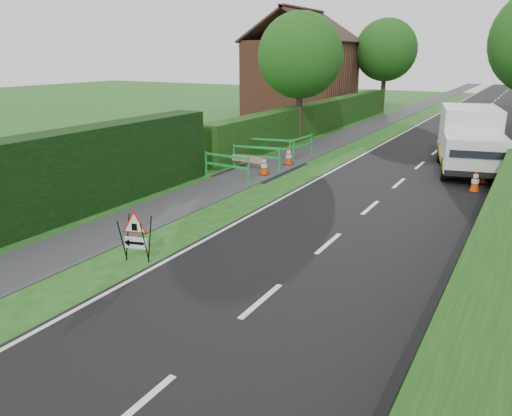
% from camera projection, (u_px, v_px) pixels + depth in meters
% --- Properties ---
extents(ground, '(120.00, 120.00, 0.00)m').
position_uv_depth(ground, '(128.00, 293.00, 10.00)').
color(ground, '#184C15').
rests_on(ground, ground).
extents(road_surface, '(6.00, 90.00, 0.02)m').
position_uv_depth(road_surface, '(477.00, 116.00, 37.91)').
color(road_surface, black).
rests_on(road_surface, ground).
extents(footpath, '(2.00, 90.00, 0.02)m').
position_uv_depth(footpath, '(404.00, 112.00, 40.49)').
color(footpath, '#2D2D30').
rests_on(footpath, ground).
extents(hedge_west_far, '(1.00, 24.00, 1.80)m').
position_uv_depth(hedge_west_far, '(320.00, 131.00, 30.63)').
color(hedge_west_far, '#14380F').
rests_on(hedge_west_far, ground).
extents(house_west, '(7.50, 7.40, 7.88)m').
position_uv_depth(house_west, '(301.00, 76.00, 38.77)').
color(house_west, brown).
rests_on(house_west, ground).
extents(tree_nw, '(4.40, 4.40, 6.70)m').
position_uv_depth(tree_nw, '(300.00, 56.00, 25.79)').
color(tree_nw, '#2D2116').
rests_on(tree_nw, ground).
extents(tree_fw, '(4.80, 4.80, 7.24)m').
position_uv_depth(tree_fw, '(386.00, 50.00, 38.98)').
color(tree_fw, '#2D2116').
rests_on(tree_fw, ground).
extents(triangle_sign, '(0.87, 0.87, 1.03)m').
position_uv_depth(triangle_sign, '(134.00, 232.00, 11.30)').
color(triangle_sign, black).
rests_on(triangle_sign, ground).
extents(works_van, '(3.26, 5.80, 2.50)m').
position_uv_depth(works_van, '(470.00, 139.00, 20.00)').
color(works_van, silver).
rests_on(works_van, ground).
extents(traffic_cone_0, '(0.38, 0.38, 0.79)m').
position_uv_depth(traffic_cone_0, '(475.00, 181.00, 17.17)').
color(traffic_cone_0, black).
rests_on(traffic_cone_0, ground).
extents(traffic_cone_1, '(0.38, 0.38, 0.79)m').
position_uv_depth(traffic_cone_1, '(484.00, 173.00, 18.31)').
color(traffic_cone_1, black).
rests_on(traffic_cone_1, ground).
extents(traffic_cone_2, '(0.38, 0.38, 0.79)m').
position_uv_depth(traffic_cone_2, '(487.00, 159.00, 20.69)').
color(traffic_cone_2, black).
rests_on(traffic_cone_2, ground).
extents(traffic_cone_3, '(0.38, 0.38, 0.79)m').
position_uv_depth(traffic_cone_3, '(264.00, 165.00, 19.58)').
color(traffic_cone_3, black).
rests_on(traffic_cone_3, ground).
extents(traffic_cone_4, '(0.38, 0.38, 0.79)m').
position_uv_depth(traffic_cone_4, '(289.00, 156.00, 21.33)').
color(traffic_cone_4, black).
rests_on(traffic_cone_4, ground).
extents(ped_barrier_0, '(2.08, 0.50, 1.00)m').
position_uv_depth(ped_barrier_0, '(227.00, 164.00, 18.73)').
color(ped_barrier_0, green).
rests_on(ped_barrier_0, ground).
extents(ped_barrier_1, '(2.09, 0.65, 1.00)m').
position_uv_depth(ped_barrier_1, '(256.00, 154.00, 20.43)').
color(ped_barrier_1, green).
rests_on(ped_barrier_1, ground).
extents(ped_barrier_2, '(2.09, 0.68, 1.00)m').
position_uv_depth(ped_barrier_2, '(272.00, 146.00, 22.23)').
color(ped_barrier_2, green).
rests_on(ped_barrier_2, ground).
extents(ped_barrier_3, '(0.51, 2.08, 1.00)m').
position_uv_depth(ped_barrier_3, '(301.00, 145.00, 22.65)').
color(ped_barrier_3, green).
rests_on(ped_barrier_3, ground).
extents(redwhite_plank, '(1.50, 0.10, 0.25)m').
position_uv_depth(redwhite_plank, '(247.00, 170.00, 20.55)').
color(redwhite_plank, red).
rests_on(redwhite_plank, ground).
extents(hatchback_car, '(2.94, 4.13, 1.31)m').
position_uv_depth(hatchback_car, '(471.00, 122.00, 30.00)').
color(hatchback_car, white).
rests_on(hatchback_car, ground).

